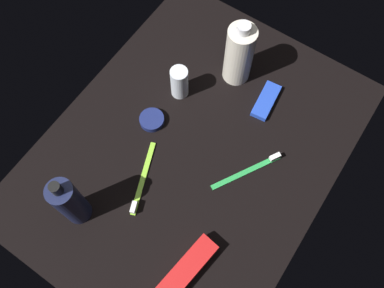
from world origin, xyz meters
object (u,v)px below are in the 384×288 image
(toothbrush_green, at_px, (251,169))
(cream_tin_left, at_px, (152,120))
(toothpaste_box_red, at_px, (183,273))
(bodywash_bottle, at_px, (239,54))
(toothbrush_lime, at_px, (142,182))
(lotion_bottle, at_px, (70,202))
(deodorant_stick, at_px, (179,82))
(snack_bar_blue, at_px, (266,101))

(toothbrush_green, bearing_deg, cream_tin_left, -84.42)
(toothpaste_box_red, bearing_deg, bodywash_bottle, -152.85)
(cream_tin_left, bearing_deg, toothbrush_lime, 27.87)
(lotion_bottle, relative_size, bodywash_bottle, 0.99)
(deodorant_stick, bearing_deg, cream_tin_left, -4.88)
(bodywash_bottle, distance_m, toothbrush_lime, 0.38)
(toothbrush_green, bearing_deg, snack_bar_blue, -160.99)
(lotion_bottle, bearing_deg, cream_tin_left, 179.91)
(lotion_bottle, height_order, toothbrush_green, lotion_bottle)
(deodorant_stick, bearing_deg, toothpaste_box_red, 35.75)
(lotion_bottle, relative_size, snack_bar_blue, 1.83)
(toothbrush_lime, distance_m, snack_bar_blue, 0.37)
(lotion_bottle, relative_size, toothpaste_box_red, 1.08)
(cream_tin_left, bearing_deg, snack_bar_blue, 134.82)
(snack_bar_blue, bearing_deg, deodorant_stick, -70.36)
(deodorant_stick, height_order, toothpaste_box_red, deodorant_stick)
(lotion_bottle, xyz_separation_m, deodorant_stick, (-0.38, 0.01, -0.04))
(lotion_bottle, distance_m, toothbrush_green, 0.41)
(lotion_bottle, bearing_deg, toothpaste_box_red, 94.30)
(lotion_bottle, xyz_separation_m, snack_bar_blue, (-0.48, 0.20, -0.08))
(bodywash_bottle, xyz_separation_m, toothpaste_box_red, (0.48, 0.17, -0.07))
(snack_bar_blue, bearing_deg, cream_tin_left, -51.83)
(deodorant_stick, bearing_deg, bodywash_bottle, 144.27)
(snack_bar_blue, height_order, cream_tin_left, cream_tin_left)
(cream_tin_left, bearing_deg, bodywash_bottle, 156.91)
(bodywash_bottle, xyz_separation_m, cream_tin_left, (0.23, -0.10, -0.08))
(lotion_bottle, distance_m, bodywash_bottle, 0.51)
(lotion_bottle, relative_size, toothbrush_lime, 1.11)
(bodywash_bottle, bearing_deg, cream_tin_left, -23.09)
(lotion_bottle, bearing_deg, toothbrush_green, 138.40)
(toothpaste_box_red, distance_m, cream_tin_left, 0.37)
(deodorant_stick, relative_size, toothpaste_box_red, 0.52)
(toothbrush_green, xyz_separation_m, toothpaste_box_red, (0.28, 0.00, 0.01))
(deodorant_stick, height_order, toothbrush_lime, deodorant_stick)
(lotion_bottle, distance_m, cream_tin_left, 0.28)
(bodywash_bottle, bearing_deg, lotion_bottle, -11.09)
(lotion_bottle, relative_size, deodorant_stick, 2.07)
(bodywash_bottle, bearing_deg, toothpaste_box_red, 19.33)
(bodywash_bottle, xyz_separation_m, snack_bar_blue, (0.03, 0.11, -0.08))
(cream_tin_left, bearing_deg, lotion_bottle, -0.09)
(bodywash_bottle, relative_size, toothbrush_green, 1.19)
(toothbrush_green, bearing_deg, lotion_bottle, -41.60)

